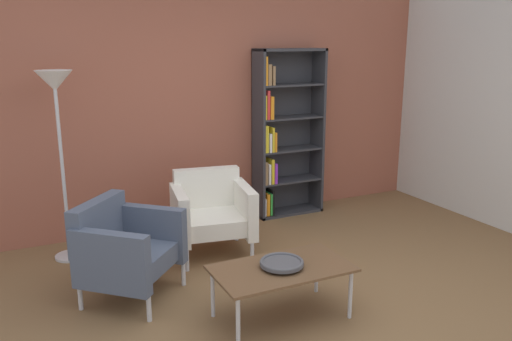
# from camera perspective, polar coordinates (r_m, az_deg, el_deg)

# --- Properties ---
(ground_plane) EXTENTS (8.32, 8.32, 0.00)m
(ground_plane) POSITION_cam_1_polar(r_m,az_deg,el_deg) (4.03, 6.59, -15.81)
(ground_plane) COLOR brown
(brick_back_panel) EXTENTS (6.40, 0.12, 2.90)m
(brick_back_panel) POSITION_cam_1_polar(r_m,az_deg,el_deg) (5.74, -6.37, 8.54)
(brick_back_panel) COLOR #9E5642
(brick_back_panel) RESTS_ON ground_plane
(bookshelf_tall) EXTENTS (0.80, 0.30, 1.90)m
(bookshelf_tall) POSITION_cam_1_polar(r_m,az_deg,el_deg) (6.00, 2.86, 3.93)
(bookshelf_tall) COLOR #333338
(bookshelf_tall) RESTS_ON ground_plane
(coffee_table_low) EXTENTS (1.00, 0.56, 0.40)m
(coffee_table_low) POSITION_cam_1_polar(r_m,az_deg,el_deg) (3.87, 2.81, -10.88)
(coffee_table_low) COLOR brown
(coffee_table_low) RESTS_ON ground_plane
(decorative_bowl) EXTENTS (0.32, 0.32, 0.05)m
(decorative_bowl) POSITION_cam_1_polar(r_m,az_deg,el_deg) (3.84, 2.82, -9.99)
(decorative_bowl) COLOR #4C4C51
(decorative_bowl) RESTS_ON coffee_table_low
(armchair_by_bookshelf) EXTENTS (0.81, 0.76, 0.78)m
(armchair_by_bookshelf) POSITION_cam_1_polar(r_m,az_deg,el_deg) (5.00, -4.87, -4.43)
(armchair_by_bookshelf) COLOR white
(armchair_by_bookshelf) RESTS_ON ground_plane
(armchair_spare_guest) EXTENTS (0.95, 0.95, 0.78)m
(armchair_spare_guest) POSITION_cam_1_polar(r_m,az_deg,el_deg) (4.28, -14.11, -8.12)
(armchair_spare_guest) COLOR #4C566B
(armchair_spare_guest) RESTS_ON ground_plane
(floor_lamp_torchiere) EXTENTS (0.32, 0.32, 1.74)m
(floor_lamp_torchiere) POSITION_cam_1_polar(r_m,az_deg,el_deg) (4.95, -20.89, 6.79)
(floor_lamp_torchiere) COLOR silver
(floor_lamp_torchiere) RESTS_ON ground_plane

